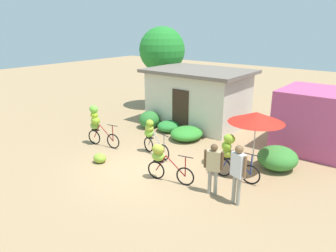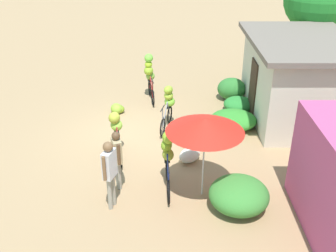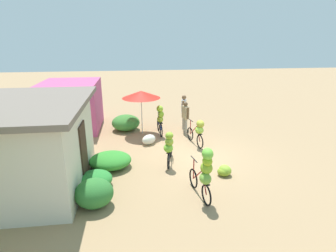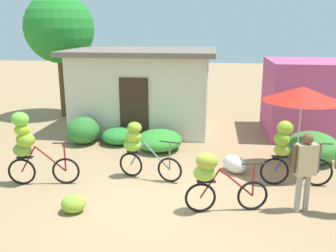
# 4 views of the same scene
# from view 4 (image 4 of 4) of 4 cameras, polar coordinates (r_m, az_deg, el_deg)

# --- Properties ---
(ground_plane) EXTENTS (60.00, 60.00, 0.00)m
(ground_plane) POSITION_cam_4_polar(r_m,az_deg,el_deg) (7.88, -0.49, -11.42)
(ground_plane) COLOR #A1805A
(building_low) EXTENTS (4.95, 3.52, 2.76)m
(building_low) POSITION_cam_4_polar(r_m,az_deg,el_deg) (12.96, -3.85, 5.69)
(building_low) COLOR beige
(building_low) RESTS_ON ground
(shop_pink) EXTENTS (3.20, 2.80, 2.45)m
(shop_pink) POSITION_cam_4_polar(r_m,az_deg,el_deg) (13.21, 21.82, 4.03)
(shop_pink) COLOR #BB497E
(shop_pink) RESTS_ON ground
(tree_behind_building) EXTENTS (2.65, 2.65, 4.76)m
(tree_behind_building) POSITION_cam_4_polar(r_m,az_deg,el_deg) (15.22, -16.36, 14.11)
(tree_behind_building) COLOR brown
(tree_behind_building) RESTS_ON ground
(hedge_bush_front_left) EXTENTS (0.99, 1.08, 0.83)m
(hedge_bush_front_left) POSITION_cam_4_polar(r_m,az_deg,el_deg) (11.69, -12.92, -0.66)
(hedge_bush_front_left) COLOR #2F7430
(hedge_bush_front_left) RESTS_ON ground
(hedge_bush_front_right) EXTENTS (1.05, 1.08, 0.50)m
(hedge_bush_front_right) POSITION_cam_4_polar(r_m,az_deg,el_deg) (11.52, -7.54, -1.49)
(hedge_bush_front_right) COLOR #2C8434
(hedge_bush_front_right) RESTS_ON ground
(hedge_bush_mid) EXTENTS (1.36, 1.53, 0.56)m
(hedge_bush_mid) POSITION_cam_4_polar(r_m,az_deg,el_deg) (10.90, -1.39, -2.17)
(hedge_bush_mid) COLOR #348C2F
(hedge_bush_mid) RESTS_ON ground
(hedge_bush_by_door) EXTENTS (1.38, 1.42, 0.80)m
(hedge_bush_by_door) POSITION_cam_4_polar(r_m,az_deg,el_deg) (10.63, 21.29, -3.02)
(hedge_bush_by_door) COLOR #3A8635
(hedge_bush_by_door) RESTS_ON ground
(market_umbrella) EXTENTS (1.85, 1.85, 2.15)m
(market_umbrella) POSITION_cam_4_polar(r_m,az_deg,el_deg) (9.36, 19.99, 4.66)
(market_umbrella) COLOR beige
(market_umbrella) RESTS_ON ground
(bicycle_leftmost) EXTENTS (1.61, 0.45, 1.71)m
(bicycle_leftmost) POSITION_cam_4_polar(r_m,az_deg,el_deg) (8.84, -20.83, -2.51)
(bicycle_leftmost) COLOR black
(bicycle_leftmost) RESTS_ON ground
(bicycle_near_pile) EXTENTS (1.57, 0.50, 1.37)m
(bicycle_near_pile) POSITION_cam_4_polar(r_m,az_deg,el_deg) (8.75, -4.63, -3.06)
(bicycle_near_pile) COLOR black
(bicycle_near_pile) RESTS_ON ground
(bicycle_center_loaded) EXTENTS (1.62, 0.49, 1.24)m
(bicycle_center_loaded) POSITION_cam_4_polar(r_m,az_deg,el_deg) (7.19, 6.85, -7.65)
(bicycle_center_loaded) COLOR black
(bicycle_center_loaded) RESTS_ON ground
(bicycle_by_shop) EXTENTS (1.62, 0.41, 1.51)m
(bicycle_by_shop) POSITION_cam_4_polar(r_m,az_deg,el_deg) (8.71, 17.91, -3.38)
(bicycle_by_shop) COLOR black
(bicycle_by_shop) RESTS_ON ground
(banana_pile_on_ground) EXTENTS (0.63, 0.63, 0.36)m
(banana_pile_on_ground) POSITION_cam_4_polar(r_m,az_deg,el_deg) (7.63, -14.40, -11.51)
(banana_pile_on_ground) COLOR #8AB433
(banana_pile_on_ground) RESTS_ON ground
(produce_sack) EXTENTS (0.78, 0.82, 0.44)m
(produce_sack) POSITION_cam_4_polar(r_m,az_deg,el_deg) (9.37, 10.18, -5.76)
(produce_sack) COLOR silver
(produce_sack) RESTS_ON ground
(person_bystander) EXTENTS (0.55, 0.31, 1.60)m
(person_bystander) POSITION_cam_4_polar(r_m,az_deg,el_deg) (7.54, 20.38, -5.62)
(person_bystander) COLOR gray
(person_bystander) RESTS_ON ground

